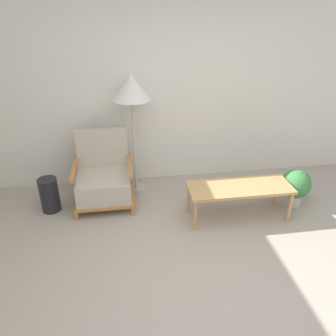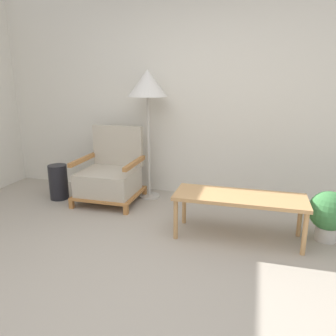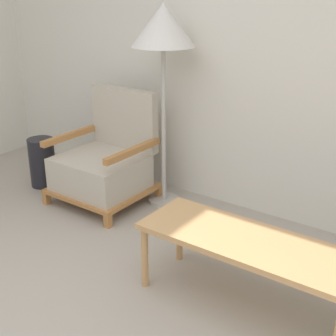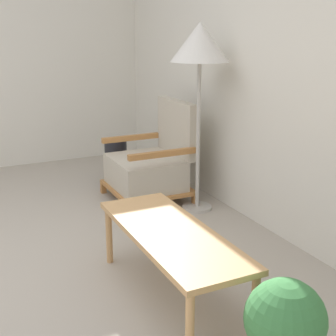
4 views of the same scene
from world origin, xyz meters
name	(u,v)px [view 4 (image 4 of 4)]	position (x,y,z in m)	size (l,w,h in m)	color
wall_back	(278,59)	(0.00, 2.33, 1.35)	(8.00, 0.06, 2.70)	silver
armchair	(151,165)	(-1.03, 1.74, 0.33)	(0.75, 0.70, 0.93)	#B2753D
floor_lamp	(200,48)	(-0.60, 2.00, 1.41)	(0.49, 0.49, 1.62)	#B7B2A8
coffee_table	(171,238)	(0.60, 1.14, 0.39)	(1.24, 0.45, 0.44)	tan
vase	(116,160)	(-1.71, 1.63, 0.22)	(0.24, 0.24, 0.45)	black
potted_plant	(285,324)	(1.43, 1.31, 0.28)	(0.38, 0.38, 0.49)	beige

